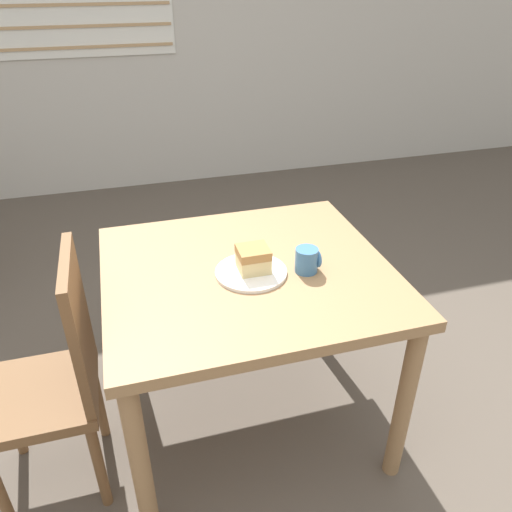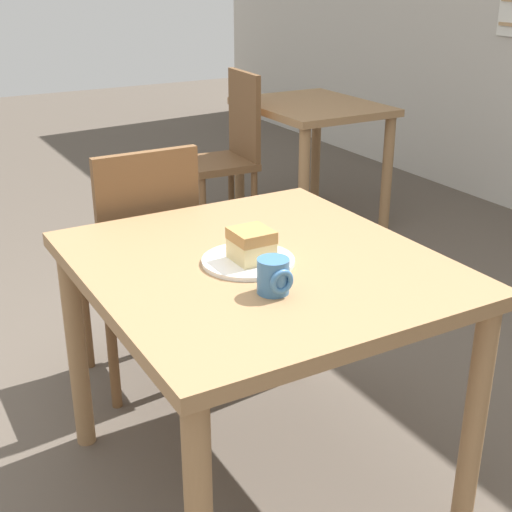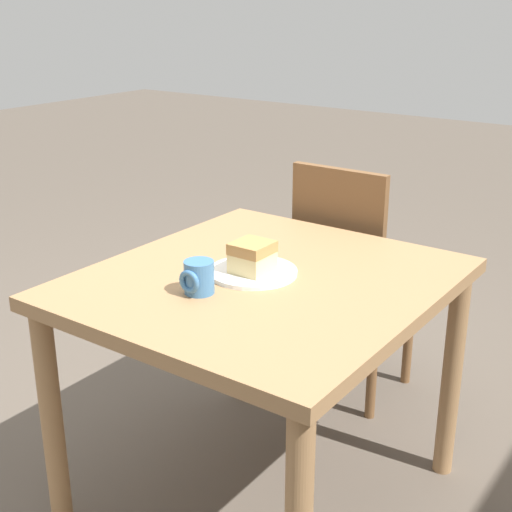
{
  "view_description": "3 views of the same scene",
  "coord_description": "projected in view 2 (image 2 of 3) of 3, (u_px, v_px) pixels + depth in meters",
  "views": [
    {
      "loc": [
        -0.26,
        -1.07,
        1.64
      ],
      "look_at": [
        0.14,
        0.33,
        0.78
      ],
      "focal_mm": 35.0,
      "sensor_mm": 36.0,
      "label": 1
    },
    {
      "loc": [
        1.62,
        -0.52,
        1.46
      ],
      "look_at": [
        0.16,
        0.31,
        0.76
      ],
      "focal_mm": 50.0,
      "sensor_mm": 36.0,
      "label": 2
    },
    {
      "loc": [
        1.59,
        1.37,
        1.44
      ],
      "look_at": [
        0.15,
        0.34,
        0.79
      ],
      "focal_mm": 50.0,
      "sensor_mm": 36.0,
      "label": 3
    }
  ],
  "objects": [
    {
      "name": "cake_slice",
      "position": [
        251.0,
        245.0,
        1.84
      ],
      "size": [
        0.1,
        0.1,
        0.08
      ],
      "color": "#E5CC89",
      "rests_on": "plate"
    },
    {
      "name": "dining_table_far",
      "position": [
        312.0,
        125.0,
        4.1
      ],
      "size": [
        0.82,
        0.66,
        0.7
      ],
      "color": "#9E754C",
      "rests_on": "ground_plane"
    },
    {
      "name": "dining_table_near",
      "position": [
        259.0,
        294.0,
        1.92
      ],
      "size": [
        0.98,
        0.9,
        0.72
      ],
      "color": "#9E754C",
      "rests_on": "ground_plane"
    },
    {
      "name": "plate",
      "position": [
        248.0,
        261.0,
        1.87
      ],
      "size": [
        0.24,
        0.24,
        0.01
      ],
      "color": "white",
      "rests_on": "dining_table_near"
    },
    {
      "name": "chair_near_window",
      "position": [
        141.0,
        265.0,
        2.48
      ],
      "size": [
        0.37,
        0.37,
        0.9
      ],
      "rotation": [
        0.0,
        0.0,
        -1.57
      ],
      "color": "brown",
      "rests_on": "ground_plane"
    },
    {
      "name": "ground_plane",
      "position": [
        138.0,
        495.0,
        2.1
      ],
      "size": [
        14.0,
        14.0,
        0.0
      ],
      "primitive_type": "plane",
      "color": "brown"
    },
    {
      "name": "chair_far_corner",
      "position": [
        228.0,
        151.0,
        3.96
      ],
      "size": [
        0.39,
        0.39,
        0.9
      ],
      "rotation": [
        0.0,
        0.0,
        -0.06
      ],
      "color": "brown",
      "rests_on": "ground_plane"
    },
    {
      "name": "coffee_mug",
      "position": [
        274.0,
        276.0,
        1.68
      ],
      "size": [
        0.08,
        0.08,
        0.09
      ],
      "color": "teal",
      "rests_on": "dining_table_near"
    }
  ]
}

